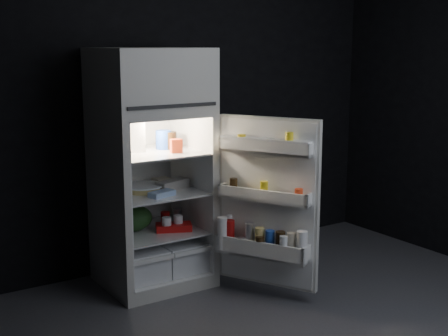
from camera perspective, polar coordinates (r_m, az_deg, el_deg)
floor at (r=4.14m, az=7.38°, el=-14.72°), size 4.00×3.40×0.00m
wall_back at (r=5.14m, az=-4.70°, el=6.16°), size 4.00×0.00×2.70m
refrigerator at (r=4.68m, az=-6.78°, el=0.72°), size 0.76×0.71×1.78m
fridge_door at (r=4.43m, az=3.88°, el=-3.48°), size 0.51×0.72×1.22m
milk_jug at (r=4.64m, az=-8.19°, el=2.98°), size 0.18×0.18×0.24m
mayo_jar at (r=4.73m, az=-5.55°, el=2.59°), size 0.16×0.16×0.14m
jam_jar at (r=4.73m, az=-4.99°, el=2.55°), size 0.12×0.12×0.13m
amber_bottle at (r=4.59m, az=-9.22°, el=2.73°), size 0.08×0.08×0.22m
small_carton at (r=4.56m, az=-4.39°, el=2.03°), size 0.09×0.08×0.10m
egg_carton at (r=4.73m, az=-4.72°, el=-1.52°), size 0.29×0.18×0.07m
pie at (r=4.69m, az=-7.42°, el=-1.90°), size 0.36×0.36×0.04m
flat_package at (r=4.52m, az=-5.70°, el=-2.36°), size 0.21×0.14×0.04m
wrapped_pkg at (r=4.91m, az=-5.74°, el=-1.19°), size 0.13×0.12×0.05m
produce_bag at (r=4.73m, az=-8.35°, el=-4.57°), size 0.30×0.26×0.20m
yogurt_tray at (r=4.73m, az=-4.62°, el=-5.40°), size 0.30×0.24×0.05m
small_can_red at (r=4.92m, az=-5.39°, el=-4.52°), size 0.08×0.08×0.09m
small_can_silver at (r=5.01m, az=-4.33°, el=-4.22°), size 0.09×0.09×0.09m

